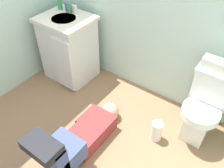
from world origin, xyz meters
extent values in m
cube|color=#8B6849|center=(0.00, 0.00, -0.02)|extent=(3.00, 3.19, 0.04)
cube|color=silver|center=(0.86, 0.77, 0.19)|extent=(0.22, 0.30, 0.38)
cylinder|color=silver|center=(0.86, 0.71, 0.38)|extent=(0.35, 0.35, 0.08)
cube|color=silver|center=(0.86, 0.90, 0.55)|extent=(0.34, 0.17, 0.34)
cube|color=silver|center=(0.86, 0.90, 0.73)|extent=(0.36, 0.19, 0.03)
cube|color=silver|center=(-0.84, 0.76, 0.39)|extent=(0.56, 0.48, 0.78)
cube|color=silver|center=(-0.84, 0.76, 0.80)|extent=(0.60, 0.52, 0.04)
cylinder|color=silver|center=(-0.84, 0.74, 0.79)|extent=(0.28, 0.28, 0.05)
cube|color=silver|center=(-0.69, 0.51, 0.37)|extent=(0.26, 0.03, 0.66)
cylinder|color=silver|center=(-0.84, 0.90, 0.87)|extent=(0.02, 0.02, 0.10)
cube|color=maroon|center=(0.02, 0.12, 0.09)|extent=(0.29, 0.52, 0.17)
sphere|color=tan|center=(0.02, 0.45, 0.10)|extent=(0.19, 0.19, 0.19)
cube|color=#434F7D|center=(0.02, -0.24, 0.18)|extent=(0.31, 0.28, 0.20)
cube|color=#434F7D|center=(0.02, -0.38, 0.30)|extent=(0.31, 0.12, 0.32)
cube|color=black|center=(0.02, -0.43, 0.47)|extent=(0.31, 0.19, 0.09)
cylinder|color=maroon|center=(-0.17, 0.28, 0.06)|extent=(0.08, 0.30, 0.08)
cube|color=silver|center=(0.82, 0.90, 0.80)|extent=(0.22, 0.11, 0.10)
cylinder|color=#3D9757|center=(-1.03, 0.88, 0.89)|extent=(0.06, 0.06, 0.13)
cylinder|color=#3E63BB|center=(-0.93, 0.90, 0.87)|extent=(0.05, 0.05, 0.11)
cylinder|color=#519948|center=(-0.88, 0.89, 0.88)|extent=(0.05, 0.05, 0.11)
cylinder|color=silver|center=(-0.80, 0.90, 0.87)|extent=(0.05, 0.05, 0.10)
cylinder|color=white|center=(0.56, 0.49, 0.11)|extent=(0.11, 0.11, 0.23)
camera|label=1|loc=(1.07, -0.96, 2.04)|focal=38.39mm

